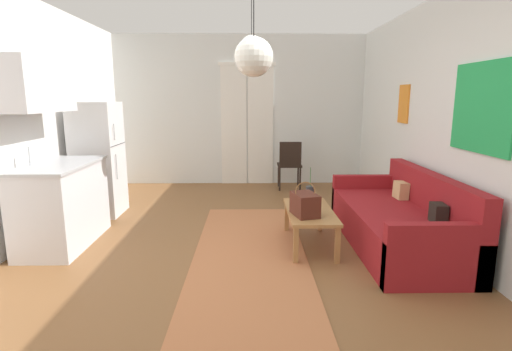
{
  "coord_description": "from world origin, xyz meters",
  "views": [
    {
      "loc": [
        0.18,
        -3.51,
        1.61
      ],
      "look_at": [
        0.25,
        0.9,
        0.73
      ],
      "focal_mm": 27.53,
      "sensor_mm": 36.0,
      "label": 1
    }
  ],
  "objects_px": {
    "handbag": "(305,204)",
    "accent_chair": "(290,163)",
    "coffee_table": "(310,214)",
    "pendant_lamp_far": "(252,47)",
    "bamboo_vase": "(310,195)",
    "couch": "(401,223)",
    "refrigerator": "(98,159)",
    "pendant_lamp_near": "(254,57)"
  },
  "relations": [
    {
      "from": "bamboo_vase",
      "to": "accent_chair",
      "type": "xyz_separation_m",
      "value": [
        0.02,
        2.47,
        -0.03
      ]
    },
    {
      "from": "bamboo_vase",
      "to": "pendant_lamp_far",
      "type": "xyz_separation_m",
      "value": [
        -0.66,
        0.42,
        1.68
      ]
    },
    {
      "from": "refrigerator",
      "to": "accent_chair",
      "type": "distance_m",
      "value": 3.16
    },
    {
      "from": "handbag",
      "to": "pendant_lamp_near",
      "type": "height_order",
      "value": "pendant_lamp_near"
    },
    {
      "from": "couch",
      "to": "coffee_table",
      "type": "relative_size",
      "value": 2.07
    },
    {
      "from": "couch",
      "to": "bamboo_vase",
      "type": "relative_size",
      "value": 5.01
    },
    {
      "from": "coffee_table",
      "to": "handbag",
      "type": "relative_size",
      "value": 2.79
    },
    {
      "from": "coffee_table",
      "to": "pendant_lamp_near",
      "type": "relative_size",
      "value": 1.06
    },
    {
      "from": "refrigerator",
      "to": "bamboo_vase",
      "type": "bearing_deg",
      "value": -20.27
    },
    {
      "from": "pendant_lamp_far",
      "to": "refrigerator",
      "type": "bearing_deg",
      "value": 163.96
    },
    {
      "from": "handbag",
      "to": "accent_chair",
      "type": "relative_size",
      "value": 0.43
    },
    {
      "from": "refrigerator",
      "to": "pendant_lamp_near",
      "type": "distance_m",
      "value": 3.42
    },
    {
      "from": "coffee_table",
      "to": "pendant_lamp_far",
      "type": "height_order",
      "value": "pendant_lamp_far"
    },
    {
      "from": "couch",
      "to": "handbag",
      "type": "height_order",
      "value": "couch"
    },
    {
      "from": "handbag",
      "to": "accent_chair",
      "type": "height_order",
      "value": "accent_chair"
    },
    {
      "from": "couch",
      "to": "handbag",
      "type": "xyz_separation_m",
      "value": [
        -1.09,
        -0.17,
        0.27
      ]
    },
    {
      "from": "bamboo_vase",
      "to": "accent_chair",
      "type": "bearing_deg",
      "value": 89.62
    },
    {
      "from": "handbag",
      "to": "pendant_lamp_near",
      "type": "bearing_deg",
      "value": -119.06
    },
    {
      "from": "pendant_lamp_near",
      "to": "pendant_lamp_far",
      "type": "xyz_separation_m",
      "value": [
        -0.01,
        1.82,
        0.29
      ]
    },
    {
      "from": "couch",
      "to": "coffee_table",
      "type": "xyz_separation_m",
      "value": [
        -1.01,
        0.03,
        0.09
      ]
    },
    {
      "from": "bamboo_vase",
      "to": "handbag",
      "type": "bearing_deg",
      "value": -105.21
    },
    {
      "from": "bamboo_vase",
      "to": "refrigerator",
      "type": "height_order",
      "value": "refrigerator"
    },
    {
      "from": "accent_chair",
      "to": "coffee_table",
      "type": "bearing_deg",
      "value": 89.83
    },
    {
      "from": "handbag",
      "to": "bamboo_vase",
      "type": "bearing_deg",
      "value": 74.79
    },
    {
      "from": "coffee_table",
      "to": "bamboo_vase",
      "type": "relative_size",
      "value": 2.42
    },
    {
      "from": "accent_chair",
      "to": "pendant_lamp_near",
      "type": "bearing_deg",
      "value": 81.02
    },
    {
      "from": "refrigerator",
      "to": "accent_chair",
      "type": "bearing_deg",
      "value": 27.33
    },
    {
      "from": "couch",
      "to": "handbag",
      "type": "distance_m",
      "value": 1.14
    },
    {
      "from": "bamboo_vase",
      "to": "handbag",
      "type": "height_order",
      "value": "bamboo_vase"
    },
    {
      "from": "refrigerator",
      "to": "accent_chair",
      "type": "height_order",
      "value": "refrigerator"
    },
    {
      "from": "couch",
      "to": "refrigerator",
      "type": "distance_m",
      "value": 4.0
    },
    {
      "from": "handbag",
      "to": "pendant_lamp_far",
      "type": "bearing_deg",
      "value": 122.59
    },
    {
      "from": "handbag",
      "to": "pendant_lamp_far",
      "type": "height_order",
      "value": "pendant_lamp_far"
    },
    {
      "from": "pendant_lamp_near",
      "to": "handbag",
      "type": "bearing_deg",
      "value": 60.94
    },
    {
      "from": "bamboo_vase",
      "to": "accent_chair",
      "type": "relative_size",
      "value": 0.5
    },
    {
      "from": "coffee_table",
      "to": "pendant_lamp_near",
      "type": "xyz_separation_m",
      "value": [
        -0.62,
        -1.17,
        1.55
      ]
    },
    {
      "from": "couch",
      "to": "pendant_lamp_far",
      "type": "distance_m",
      "value": 2.62
    },
    {
      "from": "handbag",
      "to": "couch",
      "type": "bearing_deg",
      "value": 8.94
    },
    {
      "from": "couch",
      "to": "accent_chair",
      "type": "distance_m",
      "value": 2.91
    },
    {
      "from": "bamboo_vase",
      "to": "accent_chair",
      "type": "height_order",
      "value": "accent_chair"
    },
    {
      "from": "accent_chair",
      "to": "pendant_lamp_far",
      "type": "bearing_deg",
      "value": 72.54
    },
    {
      "from": "bamboo_vase",
      "to": "refrigerator",
      "type": "relative_size",
      "value": 0.28
    }
  ]
}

